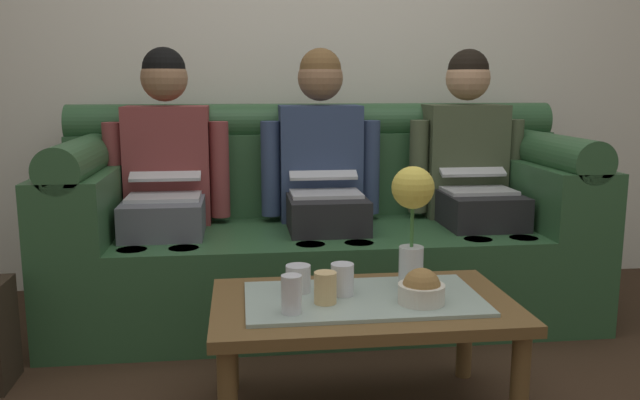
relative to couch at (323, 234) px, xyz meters
The scene contains 12 objects.
back_wall_patterned 1.20m from the couch, 90.00° to the left, with size 6.00×0.12×2.90m, color silver.
couch is the anchor object (origin of this frame).
person_left 0.76m from the couch, behind, with size 0.56×0.67×1.22m.
person_middle 0.29m from the couch, 90.00° to the right, with size 0.56×0.67×1.22m.
person_right 0.76m from the couch, ahead, with size 0.56×0.67×1.22m.
coffee_table 1.01m from the couch, 90.00° to the right, with size 0.95×0.57×0.40m.
flower_vase 0.99m from the couch, 79.48° to the right, with size 0.14×0.14×0.40m.
snack_bowl 1.10m from the couch, 81.35° to the right, with size 0.14×0.14×0.12m.
cup_near_left 0.96m from the couch, 102.02° to the right, with size 0.08×0.08×0.09m, color silver.
cup_near_right 1.16m from the couch, 101.80° to the right, with size 0.06×0.06×0.11m, color silver.
cup_far_center 1.06m from the couch, 96.85° to the right, with size 0.07×0.07×0.10m, color #DBB77A.
cup_far_left 0.99m from the couch, 93.65° to the right, with size 0.07×0.07×0.10m, color silver.
Camera 1 is at (-0.38, -1.78, 1.06)m, focal length 36.77 mm.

